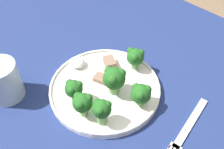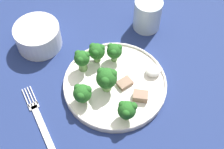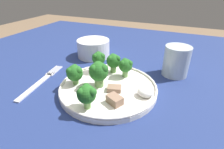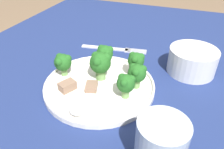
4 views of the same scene
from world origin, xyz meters
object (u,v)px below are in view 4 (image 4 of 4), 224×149
cream_bowl (192,61)px  drinking_glass (160,148)px  fork (113,49)px  dinner_plate (99,85)px

cream_bowl → drinking_glass: 0.30m
fork → drinking_glass: drinking_glass is taller
fork → drinking_glass: size_ratio=2.23×
fork → dinner_plate: bearing=11.0°
fork → drinking_glass: bearing=30.2°
drinking_glass → fork: bearing=-149.8°
dinner_plate → fork: (-0.20, -0.04, -0.01)m
fork → cream_bowl: size_ratio=1.69×
fork → cream_bowl: 0.24m
fork → drinking_glass: 0.40m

